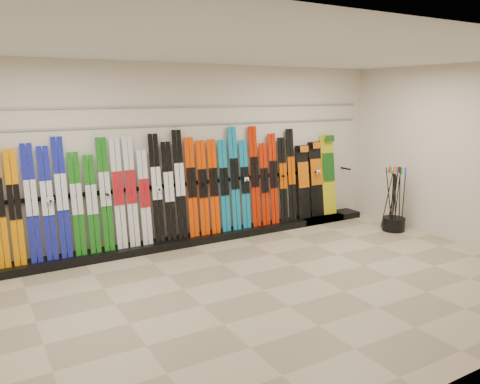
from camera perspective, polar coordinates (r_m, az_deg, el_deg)
floor at (r=6.20m, az=2.88°, el=-11.87°), size 8.00×8.00×0.00m
back_wall at (r=7.95m, az=-6.96°, el=4.54°), size 8.00×0.00×8.00m
right_wall at (r=8.63m, az=25.87°, el=4.01°), size 0.00×5.00×5.00m
ceiling at (r=5.71m, az=3.20°, el=16.92°), size 8.00×8.00×0.00m
ski_rack_base at (r=8.15m, az=-4.63°, el=-5.60°), size 8.00×0.40×0.12m
skis at (r=7.71m, az=-9.50°, el=0.17°), size 5.37×0.22×1.82m
snowboards at (r=9.39m, az=9.35°, el=1.66°), size 0.94×0.24×1.59m
pole_bin at (r=9.20m, az=18.21°, el=-3.72°), size 0.41×0.41×0.25m
ski_poles at (r=9.07m, az=18.30°, el=-0.79°), size 0.29×0.36×1.18m
slatwall_rail_0 at (r=7.89m, az=-6.99°, el=8.13°), size 7.60×0.02×0.03m
slatwall_rail_1 at (r=7.88m, az=-7.05°, el=10.31°), size 7.60×0.02×0.03m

